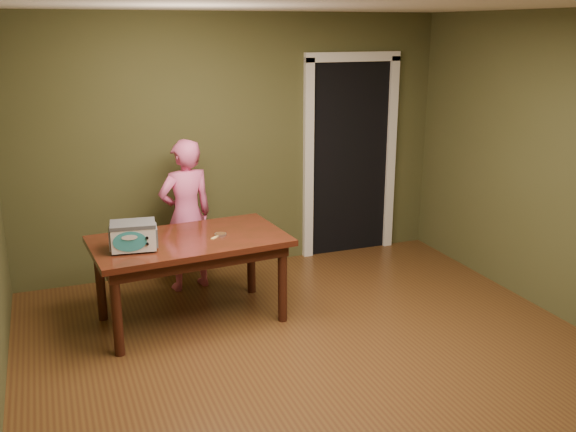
# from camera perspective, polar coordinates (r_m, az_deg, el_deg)

# --- Properties ---
(floor) EXTENTS (5.00, 5.00, 0.00)m
(floor) POSITION_cam_1_polar(r_m,az_deg,el_deg) (4.83, 4.39, -14.10)
(floor) COLOR #553718
(floor) RESTS_ON ground
(room_shell) EXTENTS (4.52, 5.02, 2.61)m
(room_shell) POSITION_cam_1_polar(r_m,az_deg,el_deg) (4.22, 4.89, 6.27)
(room_shell) COLOR #444625
(room_shell) RESTS_ON ground
(doorway) EXTENTS (1.10, 0.66, 2.25)m
(doorway) POSITION_cam_1_polar(r_m,az_deg,el_deg) (7.36, 4.49, 5.49)
(doorway) COLOR black
(doorway) RESTS_ON ground
(dining_table) EXTENTS (1.67, 1.03, 0.75)m
(dining_table) POSITION_cam_1_polar(r_m,az_deg,el_deg) (5.47, -8.74, -2.95)
(dining_table) COLOR #37190C
(dining_table) RESTS_ON floor
(toy_oven) EXTENTS (0.39, 0.29, 0.23)m
(toy_oven) POSITION_cam_1_polar(r_m,az_deg,el_deg) (5.20, -13.59, -1.66)
(toy_oven) COLOR #4C4F54
(toy_oven) RESTS_ON dining_table
(baking_pan) EXTENTS (0.10, 0.10, 0.02)m
(baking_pan) POSITION_cam_1_polar(r_m,az_deg,el_deg) (5.46, -6.02, -1.64)
(baking_pan) COLOR silver
(baking_pan) RESTS_ON dining_table
(spatula) EXTENTS (0.15, 0.14, 0.01)m
(spatula) POSITION_cam_1_polar(r_m,az_deg,el_deg) (5.45, -6.28, -1.79)
(spatula) COLOR #F5C86A
(spatula) RESTS_ON dining_table
(child) EXTENTS (0.59, 0.45, 1.46)m
(child) POSITION_cam_1_polar(r_m,az_deg,el_deg) (6.16, -9.03, 0.06)
(child) COLOR pink
(child) RESTS_ON floor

